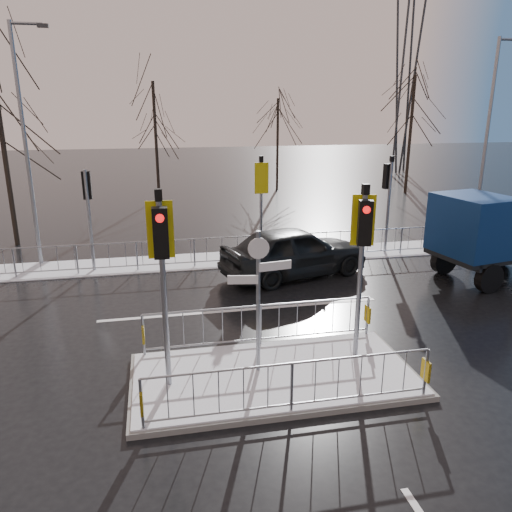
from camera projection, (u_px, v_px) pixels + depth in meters
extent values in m
plane|color=black|center=(274.00, 379.00, 10.65)|extent=(120.00, 120.00, 0.00)
cube|color=white|center=(220.00, 260.00, 18.70)|extent=(30.00, 2.00, 0.04)
cube|color=silver|center=(243.00, 310.00, 14.21)|extent=(8.00, 0.15, 0.01)
cube|color=slate|center=(274.00, 376.00, 10.63)|extent=(6.00, 3.00, 0.12)
cube|color=white|center=(274.00, 373.00, 10.61)|extent=(5.85, 2.85, 0.03)
cube|color=gold|center=(141.00, 402.00, 8.64)|extent=(0.05, 0.28, 0.42)
cube|color=gold|center=(426.00, 370.00, 9.68)|extent=(0.05, 0.28, 0.42)
cube|color=gold|center=(143.00, 333.00, 11.23)|extent=(0.05, 0.28, 0.42)
cube|color=gold|center=(368.00, 314.00, 12.26)|extent=(0.05, 0.28, 0.42)
cylinder|color=gray|center=(164.00, 298.00, 9.63)|extent=(0.11, 0.11, 3.80)
cube|color=black|center=(161.00, 233.00, 9.07)|extent=(0.28, 0.22, 0.95)
cylinder|color=red|center=(160.00, 218.00, 8.88)|extent=(0.16, 0.04, 0.16)
cube|color=#C5B60B|center=(160.00, 230.00, 9.31)|extent=(0.50, 0.03, 1.10)
cube|color=black|center=(158.00, 195.00, 9.04)|extent=(0.14, 0.14, 0.22)
cylinder|color=gray|center=(360.00, 279.00, 10.83)|extent=(0.11, 0.11, 3.70)
cube|color=black|center=(365.00, 223.00, 10.28)|extent=(0.33, 0.28, 0.95)
cylinder|color=red|center=(367.00, 210.00, 10.09)|extent=(0.16, 0.08, 0.16)
cube|color=#C5B60B|center=(363.00, 220.00, 10.52)|extent=(0.49, 0.16, 1.10)
cube|color=black|center=(366.00, 189.00, 10.25)|extent=(0.14, 0.14, 0.22)
cylinder|color=gray|center=(258.00, 304.00, 10.29)|extent=(0.09, 0.09, 3.10)
cube|color=silver|center=(275.00, 266.00, 10.12)|extent=(0.70, 0.14, 0.18)
cube|color=silver|center=(243.00, 280.00, 10.07)|extent=(0.62, 0.15, 0.18)
cylinder|color=silver|center=(259.00, 248.00, 9.91)|extent=(0.44, 0.03, 0.44)
cylinder|color=gray|center=(90.00, 221.00, 17.04)|extent=(0.11, 0.11, 3.50)
cube|color=black|center=(87.00, 185.00, 16.85)|extent=(0.28, 0.22, 0.95)
cylinder|color=red|center=(86.00, 176.00, 16.87)|extent=(0.16, 0.04, 0.16)
cylinder|color=gray|center=(261.00, 212.00, 18.17)|extent=(0.11, 0.11, 3.60)
cube|color=black|center=(260.00, 177.00, 17.98)|extent=(0.28, 0.22, 0.95)
cylinder|color=red|center=(259.00, 168.00, 17.99)|extent=(0.16, 0.04, 0.16)
cube|color=#C5B60B|center=(262.00, 178.00, 17.74)|extent=(0.50, 0.03, 1.10)
cube|color=black|center=(261.00, 159.00, 17.61)|extent=(0.14, 0.14, 0.22)
cylinder|color=gray|center=(388.00, 208.00, 19.15)|extent=(0.11, 0.11, 3.50)
cube|color=black|center=(387.00, 176.00, 18.95)|extent=(0.33, 0.28, 0.95)
cylinder|color=red|center=(386.00, 168.00, 18.96)|extent=(0.16, 0.08, 0.16)
cube|color=black|center=(392.00, 159.00, 18.60)|extent=(0.14, 0.14, 0.22)
imported|color=black|center=(294.00, 251.00, 16.82)|extent=(5.41, 3.30, 1.72)
cylinder|color=black|center=(489.00, 278.00, 15.40)|extent=(0.97, 0.45, 0.94)
cylinder|color=black|center=(444.00, 260.00, 17.14)|extent=(0.97, 0.45, 0.94)
cylinder|color=black|center=(501.00, 252.00, 18.08)|extent=(0.97, 0.45, 0.94)
cube|color=navy|center=(473.00, 225.00, 15.88)|extent=(2.25, 2.55, 1.87)
cube|color=black|center=(496.00, 211.00, 16.09)|extent=(0.38, 1.85, 1.03)
cube|color=#2D3033|center=(455.00, 258.00, 15.98)|extent=(0.50, 2.14, 0.33)
cube|color=black|center=(500.00, 226.00, 16.33)|extent=(0.48, 2.23, 1.41)
cylinder|color=black|center=(5.00, 155.00, 19.75)|extent=(0.20, 0.20, 7.36)
cylinder|color=black|center=(156.00, 142.00, 29.87)|extent=(0.19, 0.19, 6.90)
cylinder|color=black|center=(277.00, 145.00, 33.41)|extent=(0.16, 0.16, 5.98)
cylinder|color=black|center=(410.00, 136.00, 31.93)|extent=(0.20, 0.20, 7.36)
cylinder|color=gray|center=(485.00, 147.00, 19.46)|extent=(0.14, 0.14, 8.00)
cylinder|color=gray|center=(511.00, 40.00, 18.41)|extent=(1.00, 0.10, 0.10)
cylinder|color=gray|center=(26.00, 150.00, 17.10)|extent=(0.14, 0.14, 8.20)
cylinder|color=gray|center=(26.00, 23.00, 16.03)|extent=(1.00, 0.10, 0.10)
cube|color=#2D3033|center=(43.00, 26.00, 16.14)|extent=(0.35, 0.18, 0.12)
cylinder|color=#2D3033|center=(411.00, 47.00, 39.97)|extent=(1.18, 1.18, 19.97)
cylinder|color=#2D3033|center=(397.00, 47.00, 39.74)|extent=(1.18, 1.18, 19.97)
cylinder|color=#2D3033|center=(419.00, 45.00, 38.84)|extent=(1.18, 1.18, 19.97)
cylinder|color=#2D3033|center=(405.00, 45.00, 38.61)|extent=(1.18, 1.18, 19.97)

